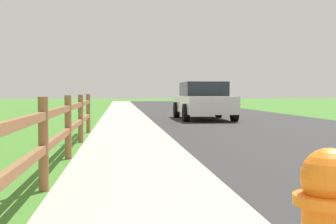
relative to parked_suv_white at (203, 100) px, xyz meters
The scene contains 6 objects.
ground_plane 5.96m from the parked_suv_white, 110.84° to the left, with size 120.00×120.00×0.00m, color #427A2A.
road_asphalt 7.69m from the parked_suv_white, 79.48° to the left, with size 7.00×66.00×0.01m, color #2C2C2C.
curb_concrete 9.12m from the parked_suv_white, 124.14° to the left, with size 6.00×66.00×0.01m, color #BFA69C.
grass_verge 10.04m from the parked_suv_white, 131.27° to the left, with size 5.00×66.00×0.00m, color #427A2A.
rail_fence 13.48m from the parked_suv_white, 107.98° to the right, with size 0.11×13.28×1.03m.
parked_suv_white is the anchor object (origin of this frame).
Camera 1 is at (-1.24, -0.16, 1.08)m, focal length 53.40 mm.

